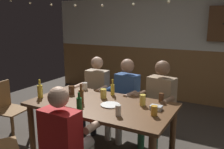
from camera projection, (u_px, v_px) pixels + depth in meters
The scene contains 25 objects.
back_wall_upper at pixel (168, 23), 5.31m from camera, with size 5.97×0.12×1.16m, color beige.
back_wall_wainscot at pixel (165, 74), 5.56m from camera, with size 5.97×0.12×1.19m, color brown.
dining_table at pixel (101, 110), 3.07m from camera, with size 1.85×0.98×0.77m.
person_0 at pixel (95, 90), 3.94m from camera, with size 0.52×0.51×1.23m.
person_1 at pixel (124, 95), 3.68m from camera, with size 0.54×0.55×1.23m.
person_2 at pixel (159, 99), 3.43m from camera, with size 0.57×0.58×1.25m.
person_3 at pixel (65, 134), 2.46m from camera, with size 0.56×0.53×1.18m.
chair_empty_near_right at pixel (7, 108), 3.69m from camera, with size 0.49×0.49×0.88m.
table_candle at pixel (80, 92), 3.40m from camera, with size 0.04×0.04×0.08m, color #F9E08C.
condiment_caddy at pixel (156, 108), 2.82m from camera, with size 0.14×0.10×0.05m, color #B2B7BC.
plate_0 at pixel (110, 105), 2.96m from camera, with size 0.25×0.25×0.01m, color white.
plate_1 at pixel (57, 98), 3.23m from camera, with size 0.22×0.22×0.01m, color white.
bottle_0 at pixel (81, 96), 3.04m from camera, with size 0.07×0.07×0.25m.
bottle_1 at pixel (79, 104), 2.73m from camera, with size 0.06×0.06×0.23m.
bottle_2 at pixel (113, 89), 3.37m from camera, with size 0.06×0.06×0.23m.
bottle_3 at pixel (40, 91), 3.25m from camera, with size 0.07×0.07×0.25m.
pint_glass_0 at pixel (103, 93), 3.24m from camera, with size 0.08×0.08×0.13m, color #E5C64C.
pint_glass_1 at pixel (85, 86), 3.65m from camera, with size 0.08×0.08×0.11m, color white.
pint_glass_2 at pixel (143, 100), 2.96m from camera, with size 0.08×0.08×0.14m, color #E5C64C.
pint_glass_3 at pixel (118, 110), 2.64m from camera, with size 0.06×0.06×0.12m, color white.
pint_glass_4 at pixel (72, 90), 3.41m from camera, with size 0.08×0.08×0.12m, color #4C2D19.
pint_glass_5 at pixel (161, 98), 3.08m from camera, with size 0.07×0.07×0.12m, color #4C2D19.
pint_glass_6 at pixel (154, 111), 2.63m from camera, with size 0.07×0.07×0.11m, color gold.
wall_dart_cabinet at pixel (224, 24), 4.66m from camera, with size 0.56×0.15×0.70m.
string_lights at pixel (117, 1), 3.14m from camera, with size 4.21×0.04×0.17m.
Camera 1 is at (1.52, -2.53, 1.79)m, focal length 37.91 mm.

